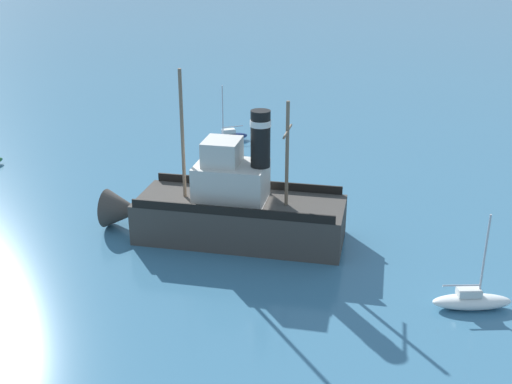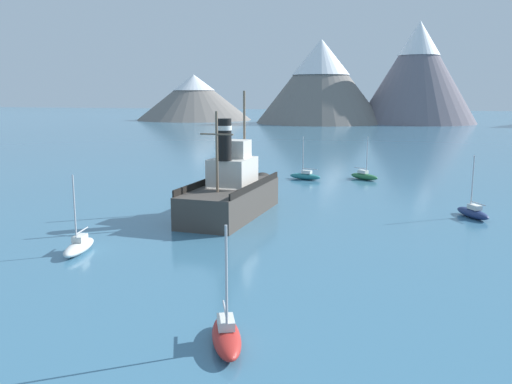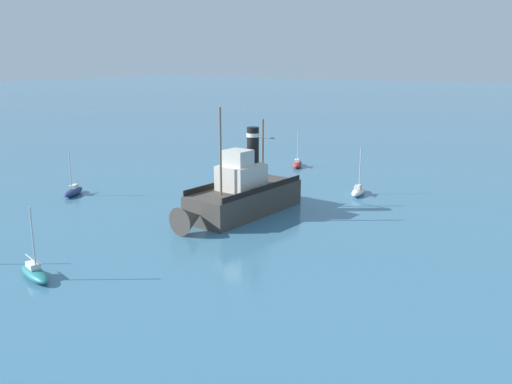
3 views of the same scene
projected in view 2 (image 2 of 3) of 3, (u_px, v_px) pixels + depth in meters
The scene contains 8 objects.
ground_plane at pixel (226, 217), 43.00m from camera, with size 600.00×600.00×0.00m, color teal.
mountain_ridge at pixel (416, 79), 180.36m from camera, with size 185.57×60.36×33.22m.
old_tugboat at pixel (233, 192), 43.71m from camera, with size 4.93×14.53×9.90m.
sailboat_white at pixel (79, 246), 33.29m from camera, with size 1.81×3.94×4.90m.
sailboat_teal at pixel (305, 176), 61.81m from camera, with size 3.96×2.04×4.90m.
sailboat_green at pixel (364, 176), 61.81m from camera, with size 3.74×3.09×4.90m.
sailboat_red at pixel (226, 335), 20.95m from camera, with size 2.54×3.92×4.90m.
sailboat_navy at pixel (473, 212), 42.75m from camera, with size 2.82×3.85×4.90m.
Camera 2 is at (13.98, -39.63, 9.63)m, focal length 38.00 mm.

